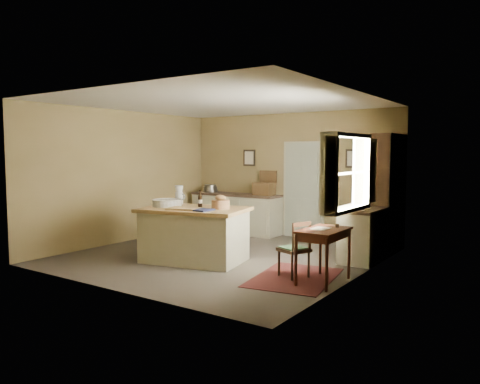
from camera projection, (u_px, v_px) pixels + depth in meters
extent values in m
plane|color=brown|center=(222.00, 256.00, 8.33)|extent=(5.00, 5.00, 0.00)
cube|color=olive|center=(290.00, 175.00, 10.27)|extent=(5.00, 0.10, 2.70)
cube|color=olive|center=(109.00, 189.00, 6.16)|extent=(5.00, 0.10, 2.70)
cube|color=olive|center=(125.00, 176.00, 9.62)|extent=(0.10, 5.00, 2.70)
cube|color=olive|center=(360.00, 186.00, 6.81)|extent=(0.10, 5.00, 2.70)
plane|color=silver|center=(222.00, 103.00, 8.10)|extent=(5.00, 5.00, 0.00)
cube|color=#9EA38C|center=(303.00, 189.00, 10.07)|extent=(0.97, 0.06, 2.11)
cube|color=black|center=(249.00, 158.00, 10.81)|extent=(0.32, 0.02, 0.38)
cube|color=beige|center=(249.00, 158.00, 10.80)|extent=(0.24, 0.01, 0.30)
cube|color=black|center=(353.00, 159.00, 9.41)|extent=(0.32, 0.02, 0.38)
cube|color=beige|center=(353.00, 159.00, 9.40)|extent=(0.24, 0.01, 0.30)
cube|color=#BAB798|center=(346.00, 209.00, 6.74)|extent=(0.25, 1.32, 0.06)
cube|color=#BAB798|center=(347.00, 135.00, 6.65)|extent=(0.25, 1.32, 0.06)
cube|color=white|center=(355.00, 173.00, 6.63)|extent=(0.01, 1.20, 1.00)
cube|color=#BAB798|center=(329.00, 175.00, 5.97)|extent=(0.04, 0.35, 1.00)
cube|color=#BAB798|center=(372.00, 171.00, 7.32)|extent=(0.04, 0.35, 1.00)
cube|color=#BAB798|center=(194.00, 236.00, 7.90)|extent=(1.79, 1.33, 0.85)
cube|color=olive|center=(194.00, 210.00, 7.86)|extent=(1.94, 1.48, 0.06)
cylinder|color=white|center=(167.00, 203.00, 8.07)|extent=(0.50, 0.50, 0.11)
cube|color=olive|center=(184.00, 209.00, 7.62)|extent=(0.57, 0.45, 0.03)
cube|color=black|center=(200.00, 210.00, 7.48)|extent=(0.41, 0.33, 0.02)
cylinder|color=brown|center=(220.00, 204.00, 7.74)|extent=(0.30, 0.30, 0.14)
cylinder|color=black|center=(200.00, 199.00, 7.97)|extent=(0.07, 0.07, 0.29)
cylinder|color=black|center=(200.00, 199.00, 7.83)|extent=(0.07, 0.07, 0.29)
cube|color=#BAB798|center=(236.00, 214.00, 10.79)|extent=(2.14, 0.59, 0.85)
cube|color=#332319|center=(236.00, 195.00, 10.75)|extent=(2.18, 0.62, 0.05)
cube|color=#483017|center=(264.00, 189.00, 10.32)|extent=(0.43, 0.32, 0.28)
cylinder|color=#59544F|center=(210.00, 188.00, 11.17)|extent=(0.36, 0.36, 0.18)
cube|color=#441412|center=(295.00, 277.00, 6.87)|extent=(1.35, 1.76, 0.01)
cube|color=#3C190E|center=(324.00, 230.00, 6.55)|extent=(0.53, 0.87, 0.03)
cube|color=#3C190E|center=(324.00, 235.00, 6.56)|extent=(0.47, 0.81, 0.10)
cube|color=silver|center=(320.00, 228.00, 6.58)|extent=(0.22, 0.30, 0.01)
cylinder|color=black|center=(337.00, 226.00, 6.69)|extent=(0.05, 0.05, 0.05)
cylinder|color=#3C190E|center=(296.00, 261.00, 6.39)|extent=(0.04, 0.04, 0.72)
cylinder|color=#3C190E|center=(327.00, 265.00, 6.13)|extent=(0.04, 0.04, 0.72)
cylinder|color=#3C190E|center=(320.00, 251.00, 7.04)|extent=(0.04, 0.04, 0.72)
cylinder|color=#3C190E|center=(349.00, 254.00, 6.78)|extent=(0.04, 0.04, 0.72)
cube|color=#BAB798|center=(363.00, 236.00, 7.91)|extent=(0.55, 1.01, 0.85)
cube|color=#332319|center=(364.00, 210.00, 7.88)|extent=(0.58, 1.05, 0.05)
cylinder|color=silver|center=(359.00, 206.00, 7.76)|extent=(0.24, 0.24, 0.09)
cube|color=#301C10|center=(380.00, 195.00, 8.20)|extent=(0.37, 0.04, 2.18)
cube|color=#301C10|center=(395.00, 192.00, 8.97)|extent=(0.37, 0.04, 2.18)
cube|color=#301C10|center=(398.00, 194.00, 8.48)|extent=(0.02, 0.98, 2.18)
cube|color=#301C10|center=(386.00, 249.00, 8.67)|extent=(0.37, 0.94, 0.03)
cube|color=#301C10|center=(387.00, 220.00, 8.62)|extent=(0.37, 0.94, 0.03)
cube|color=#301C10|center=(388.00, 191.00, 8.58)|extent=(0.37, 0.94, 0.03)
cube|color=#301C10|center=(389.00, 167.00, 8.54)|extent=(0.37, 0.94, 0.03)
cube|color=#301C10|center=(389.00, 143.00, 8.51)|extent=(0.37, 0.94, 0.03)
cylinder|color=white|center=(388.00, 187.00, 8.57)|extent=(0.12, 0.12, 0.11)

